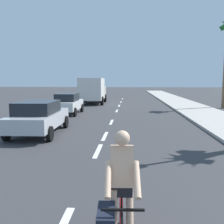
# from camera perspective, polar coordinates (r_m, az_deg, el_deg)

# --- Properties ---
(ground_plane) EXTENTS (160.00, 160.00, 0.00)m
(ground_plane) POSITION_cam_1_polar(r_m,az_deg,el_deg) (18.81, 0.79, -0.42)
(ground_plane) COLOR #38383A
(sidewalk_strip) EXTENTS (3.60, 80.00, 0.14)m
(sidewalk_strip) POSITION_cam_1_polar(r_m,az_deg,el_deg) (21.49, 19.39, 0.31)
(sidewalk_strip) COLOR #B2ADA3
(sidewalk_strip) RESTS_ON ground
(lane_stripe_2) EXTENTS (0.16, 1.80, 0.01)m
(lane_stripe_2) POSITION_cam_1_polar(r_m,az_deg,el_deg) (8.99, -3.29, -8.98)
(lane_stripe_2) COLOR white
(lane_stripe_2) RESTS_ON ground
(lane_stripe_3) EXTENTS (0.16, 1.80, 0.01)m
(lane_stripe_3) POSITION_cam_1_polar(r_m,az_deg,el_deg) (11.28, -1.67, -5.62)
(lane_stripe_3) COLOR white
(lane_stripe_3) RESTS_ON ground
(lane_stripe_4) EXTENTS (0.16, 1.80, 0.01)m
(lane_stripe_4) POSITION_cam_1_polar(r_m,az_deg,el_deg) (15.06, -0.12, -2.35)
(lane_stripe_4) COLOR white
(lane_stripe_4) RESTS_ON ground
(lane_stripe_5) EXTENTS (0.16, 1.80, 0.01)m
(lane_stripe_5) POSITION_cam_1_polar(r_m,az_deg,el_deg) (20.64, 1.12, 0.27)
(lane_stripe_5) COLOR white
(lane_stripe_5) RESTS_ON ground
(lane_stripe_6) EXTENTS (0.16, 1.80, 0.01)m
(lane_stripe_6) POSITION_cam_1_polar(r_m,az_deg,el_deg) (24.90, 1.68, 1.47)
(lane_stripe_6) COLOR white
(lane_stripe_6) RESTS_ON ground
(lane_stripe_7) EXTENTS (0.16, 1.80, 0.01)m
(lane_stripe_7) POSITION_cam_1_polar(r_m,az_deg,el_deg) (29.36, 2.10, 2.35)
(lane_stripe_7) COLOR white
(lane_stripe_7) RESTS_ON ground
(lane_stripe_8) EXTENTS (0.16, 1.80, 0.01)m
(lane_stripe_8) POSITION_cam_1_polar(r_m,az_deg,el_deg) (34.44, 2.44, 3.08)
(lane_stripe_8) COLOR white
(lane_stripe_8) RESTS_ON ground
(cyclist) EXTENTS (0.64, 1.71, 1.82)m
(cyclist) POSITION_cam_1_polar(r_m,az_deg,el_deg) (3.76, 1.55, -19.43)
(cyclist) COLOR black
(cyclist) RESTS_ON ground
(parked_car_silver) EXTENTS (2.18, 4.48, 1.57)m
(parked_car_silver) POSITION_cam_1_polar(r_m,az_deg,el_deg) (12.15, -16.66, -0.98)
(parked_car_silver) COLOR #B7BABF
(parked_car_silver) RESTS_ON ground
(parked_car_white) EXTENTS (1.85, 3.91, 1.57)m
(parked_car_white) POSITION_cam_1_polar(r_m,az_deg,el_deg) (18.92, -10.27, 2.05)
(parked_car_white) COLOR white
(parked_car_white) RESTS_ON ground
(delivery_truck) EXTENTS (2.78, 6.29, 2.80)m
(delivery_truck) POSITION_cam_1_polar(r_m,az_deg,el_deg) (27.43, -4.49, 5.13)
(delivery_truck) COLOR beige
(delivery_truck) RESTS_ON ground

